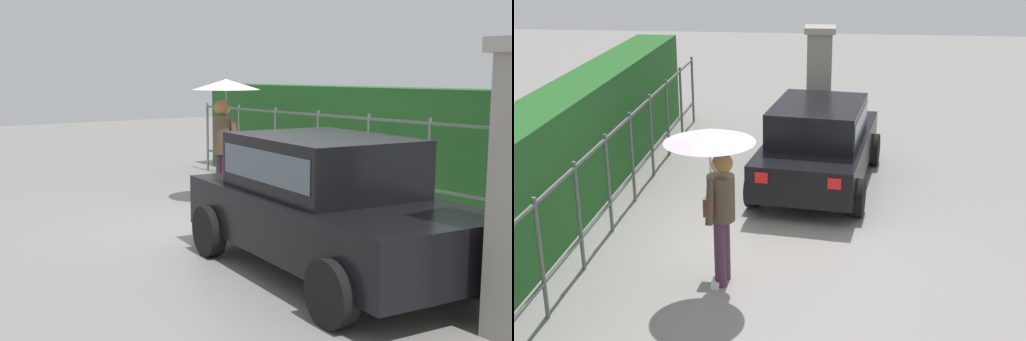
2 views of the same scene
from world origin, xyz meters
TOP-DOWN VIEW (x-y plane):
  - ground_plane at (0.00, 0.00)m, footprint 40.00×40.00m
  - car at (2.40, -0.43)m, footprint 3.91×2.27m
  - pedestrian at (-1.24, 0.72)m, footprint 1.10×1.10m
  - fence_section at (0.77, 2.54)m, footprint 10.94×0.05m
  - hedge_row at (0.77, 3.43)m, footprint 11.89×0.90m

SIDE VIEW (x-z plane):
  - ground_plane at x=0.00m, z-range 0.00..0.00m
  - car at x=2.40m, z-range 0.06..1.54m
  - fence_section at x=0.77m, z-range 0.08..1.58m
  - hedge_row at x=0.77m, z-range 0.00..1.90m
  - pedestrian at x=-1.24m, z-range 0.52..2.56m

